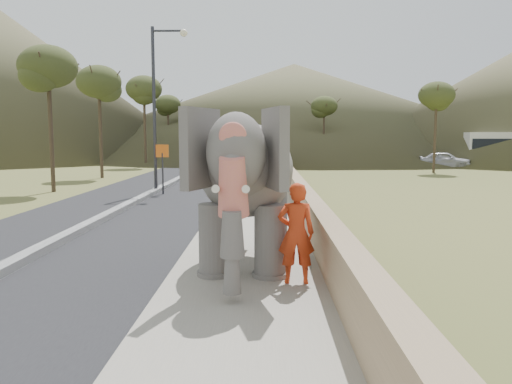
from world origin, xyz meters
TOP-DOWN VIEW (x-y plane):
  - ground at (0.00, 0.00)m, footprint 160.00×160.00m
  - road at (-5.00, 10.00)m, footprint 7.00×120.00m
  - median at (-5.00, 10.00)m, footprint 0.35×120.00m
  - walkway at (0.00, 10.00)m, footprint 3.00×120.00m
  - parapet at (1.65, 10.00)m, footprint 0.30×120.00m
  - lamppost at (-4.69, 14.14)m, footprint 1.76×0.36m
  - signboard at (-4.50, 13.40)m, footprint 0.60×0.08m
  - distant_car at (16.01, 33.20)m, footprint 4.55×2.99m
  - hill_far at (5.00, 70.00)m, footprint 80.00×80.00m
  - elephant_and_man at (0.02, 0.02)m, footprint 2.48×4.41m
  - motorcyclist at (-3.04, 28.28)m, footprint 1.51×1.81m
  - trees at (3.39, 27.66)m, footprint 48.91×42.91m

SIDE VIEW (x-z plane):
  - ground at x=0.00m, z-range 0.00..0.00m
  - road at x=-5.00m, z-range 0.00..0.03m
  - walkway at x=0.00m, z-range 0.00..0.15m
  - median at x=-5.00m, z-range 0.00..0.22m
  - parapet at x=1.65m, z-range 0.00..1.10m
  - distant_car at x=16.01m, z-range 0.00..1.44m
  - motorcyclist at x=-3.04m, z-range -0.20..1.85m
  - signboard at x=-4.50m, z-range 0.44..2.84m
  - elephant_and_man at x=0.02m, z-range 0.14..3.25m
  - trees at x=3.39m, z-range -0.36..7.96m
  - lamppost at x=-4.69m, z-range 0.87..8.87m
  - hill_far at x=5.00m, z-range 0.00..14.00m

